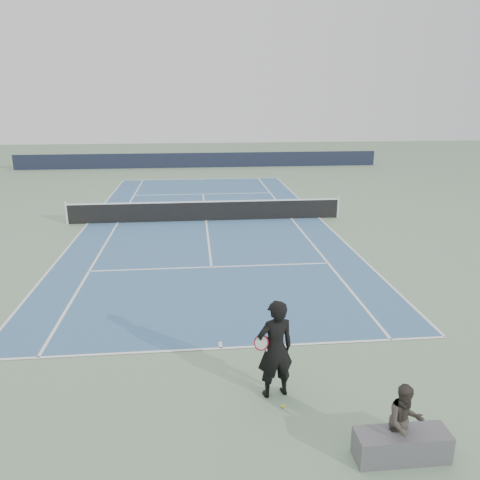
{
  "coord_description": "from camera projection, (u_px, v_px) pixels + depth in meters",
  "views": [
    {
      "loc": [
        -0.5,
        -21.55,
        5.6
      ],
      "look_at": [
        0.94,
        -6.86,
        1.1
      ],
      "focal_mm": 35.0,
      "sensor_mm": 36.0,
      "label": 1
    }
  ],
  "objects": [
    {
      "name": "ground",
      "position": [
        206.0,
        221.0,
        22.2
      ],
      "size": [
        80.0,
        80.0,
        0.0
      ],
      "primitive_type": "plane",
      "color": "gray"
    },
    {
      "name": "court_surface",
      "position": [
        206.0,
        221.0,
        22.2
      ],
      "size": [
        10.97,
        23.77,
        0.01
      ],
      "primitive_type": "cube",
      "color": "#3B638D",
      "rests_on": "ground"
    },
    {
      "name": "tennis_net",
      "position": [
        206.0,
        210.0,
        22.05
      ],
      "size": [
        12.9,
        0.1,
        1.07
      ],
      "color": "silver",
      "rests_on": "ground"
    },
    {
      "name": "windscreen_far",
      "position": [
        200.0,
        160.0,
        39.05
      ],
      "size": [
        30.0,
        0.25,
        1.2
      ],
      "primitive_type": "cube",
      "color": "black",
      "rests_on": "ground"
    },
    {
      "name": "tennis_player",
      "position": [
        275.0,
        349.0,
        8.93
      ],
      "size": [
        0.88,
        0.7,
        2.01
      ],
      "color": "black",
      "rests_on": "ground"
    },
    {
      "name": "tennis_ball",
      "position": [
        283.0,
        406.0,
        8.81
      ],
      "size": [
        0.07,
        0.07,
        0.07
      ],
      "primitive_type": "sphere",
      "color": "yellow",
      "rests_on": "ground"
    },
    {
      "name": "spectator_bench",
      "position": [
        403.0,
        433.0,
        7.46
      ],
      "size": [
        1.52,
        0.51,
        1.33
      ],
      "color": "#535257",
      "rests_on": "ground"
    }
  ]
}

